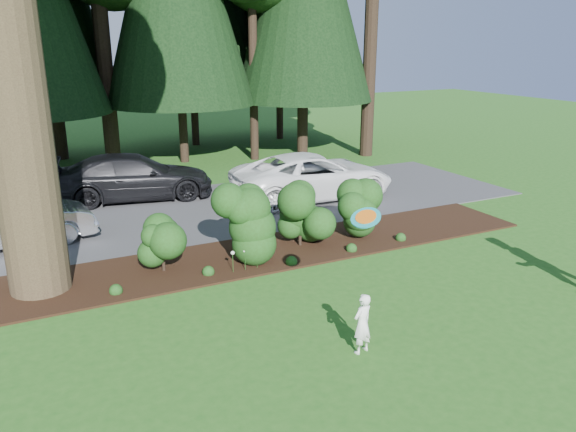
% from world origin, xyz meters
% --- Properties ---
extents(ground, '(80.00, 80.00, 0.00)m').
position_xyz_m(ground, '(0.00, 0.00, 0.00)').
color(ground, '#205518').
rests_on(ground, ground).
extents(mulch_bed, '(16.00, 2.50, 0.05)m').
position_xyz_m(mulch_bed, '(0.00, 3.25, 0.03)').
color(mulch_bed, black).
rests_on(mulch_bed, ground).
extents(driveway, '(22.00, 6.00, 0.03)m').
position_xyz_m(driveway, '(0.00, 7.50, 0.01)').
color(driveway, '#38383A').
rests_on(driveway, ground).
extents(shrub_row, '(6.53, 1.60, 1.61)m').
position_xyz_m(shrub_row, '(0.77, 3.14, 0.81)').
color(shrub_row, '#1C3B12').
rests_on(shrub_row, ground).
extents(lily_cluster, '(0.69, 0.09, 0.57)m').
position_xyz_m(lily_cluster, '(-0.30, 2.40, 0.50)').
color(lily_cluster, '#1C3B12').
rests_on(lily_cluster, ground).
extents(car_silver_wagon, '(4.14, 1.82, 1.32)m').
position_xyz_m(car_silver_wagon, '(-5.03, 6.60, 0.69)').
color(car_silver_wagon, silver).
rests_on(car_silver_wagon, driveway).
extents(car_white_suv, '(5.56, 2.73, 1.52)m').
position_xyz_m(car_white_suv, '(4.14, 7.24, 0.79)').
color(car_white_suv, white).
rests_on(car_white_suv, driveway).
extents(car_dark_suv, '(5.44, 2.84, 1.50)m').
position_xyz_m(car_dark_suv, '(-1.28, 9.80, 0.78)').
color(car_dark_suv, black).
rests_on(car_dark_suv, driveway).
extents(child, '(0.45, 0.36, 1.09)m').
position_xyz_m(child, '(0.15, -1.74, 0.54)').
color(child, white).
rests_on(child, ground).
extents(frisbee, '(0.50, 0.49, 0.31)m').
position_xyz_m(frisbee, '(0.19, -1.67, 2.40)').
color(frisbee, teal).
rests_on(frisbee, ground).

